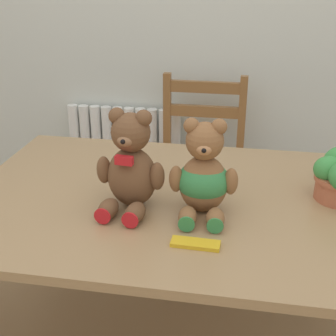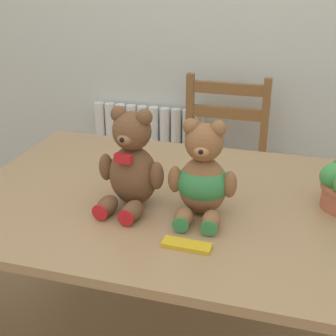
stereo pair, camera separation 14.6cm
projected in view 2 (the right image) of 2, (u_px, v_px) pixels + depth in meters
The scene contains 6 objects.
radiator at pixel (149, 163), 2.90m from camera, with size 0.69×0.10×0.66m.
dining_table at pixel (180, 218), 1.62m from camera, with size 1.45×0.99×0.72m.
wooden_chair_behind at pixel (220, 165), 2.48m from camera, with size 0.45×0.44×0.90m.
teddy_bear_left at pixel (131, 165), 1.48m from camera, with size 0.23×0.23×0.32m.
teddy_bear_right at pixel (203, 178), 1.43m from camera, with size 0.22×0.22×0.31m.
chocolate_bar at pixel (187, 245), 1.30m from camera, with size 0.14×0.05×0.01m, color gold.
Camera 2 is at (0.35, -0.87, 1.45)m, focal length 50.00 mm.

